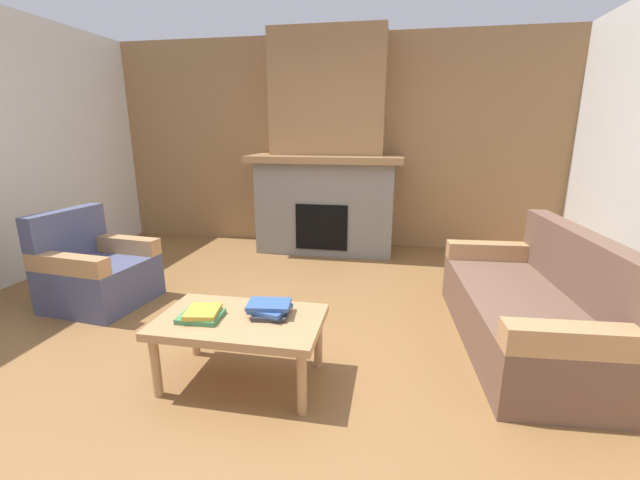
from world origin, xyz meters
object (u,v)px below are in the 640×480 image
at_px(coffee_table, 240,326).
at_px(fireplace, 327,160).
at_px(couch, 533,309).
at_px(armchair, 96,272).

bearing_deg(coffee_table, fireplace, 89.65).
relative_size(couch, coffee_table, 1.85).
bearing_deg(coffee_table, couch, 23.06).
xyz_separation_m(couch, coffee_table, (-1.92, -0.82, 0.09)).
relative_size(couch, armchair, 2.18).
distance_m(fireplace, coffee_table, 3.14).
height_order(fireplace, couch, fireplace).
height_order(fireplace, armchair, fireplace).
relative_size(fireplace, coffee_table, 2.70).
xyz_separation_m(fireplace, armchair, (-1.75, -2.14, -0.87)).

